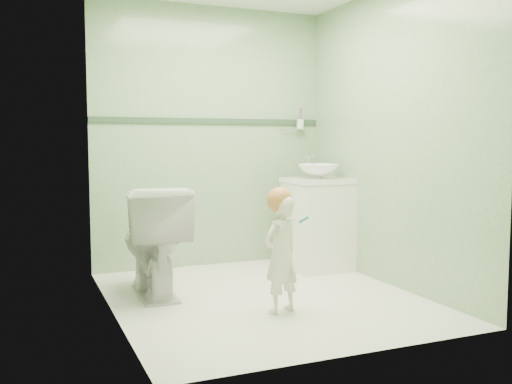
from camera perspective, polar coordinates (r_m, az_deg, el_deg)
name	(u,v)px	position (r m, az deg, el deg)	size (l,w,h in m)	color
ground	(264,297)	(4.35, 0.77, -10.46)	(2.50, 2.50, 0.00)	white
room_shell	(264,136)	(4.19, 0.79, 5.56)	(2.50, 2.54, 2.40)	#7CA877
trim_stripe	(211,121)	(5.35, -4.53, 7.06)	(2.20, 0.02, 0.05)	#2E4932
vanity	(318,225)	(5.24, 6.18, -3.33)	(0.52, 0.50, 0.80)	white
counter	(318,180)	(5.20, 6.22, 1.15)	(0.54, 0.52, 0.04)	white
basin	(318,171)	(5.19, 6.23, 2.07)	(0.37, 0.37, 0.13)	white
faucet	(309,162)	(5.35, 5.28, 3.03)	(0.03, 0.13, 0.18)	silver
cup_holder	(300,124)	(5.64, 4.36, 6.79)	(0.26, 0.07, 0.21)	silver
toilet	(153,240)	(4.41, -10.23, -4.77)	(0.47, 0.82, 0.83)	white
toddler	(281,254)	(3.89, 2.52, -6.24)	(0.29, 0.19, 0.80)	beige
hair_cap	(280,200)	(3.86, 2.38, -0.83)	(0.18, 0.18, 0.18)	#C3763A
teal_toothbrush	(302,219)	(3.82, 4.65, -2.73)	(0.10, 0.14, 0.08)	#128775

